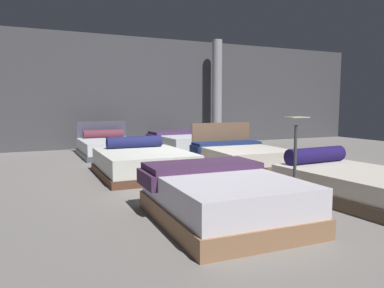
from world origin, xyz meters
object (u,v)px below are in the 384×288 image
(bed_1, at_px, (356,183))
(bed_2, at_px, (143,163))
(bed_5, at_px, (184,142))
(bed_3, at_px, (241,156))
(price_sign, at_px, (295,173))
(bed_0, at_px, (222,197))
(bed_4, at_px, (109,147))
(support_pillar, at_px, (217,93))

(bed_1, bearing_deg, bed_2, 123.85)
(bed_1, bearing_deg, bed_5, 87.23)
(bed_3, relative_size, price_sign, 1.79)
(bed_0, xyz_separation_m, bed_4, (-0.04, 6.08, -0.04))
(bed_2, xyz_separation_m, price_sign, (1.11, -3.01, 0.23))
(bed_4, bearing_deg, bed_5, 2.14)
(bed_3, bearing_deg, bed_1, -86.51)
(price_sign, bearing_deg, bed_3, 70.01)
(bed_5, xyz_separation_m, price_sign, (-1.10, -6.12, 0.23))
(price_sign, height_order, support_pillar, support_pillar)
(bed_1, distance_m, bed_3, 3.03)
(bed_5, height_order, support_pillar, support_pillar)
(bed_4, bearing_deg, bed_3, -52.85)
(bed_1, relative_size, bed_5, 1.00)
(bed_0, height_order, price_sign, price_sign)
(support_pillar, bearing_deg, bed_3, -111.97)
(bed_5, distance_m, support_pillar, 2.56)
(bed_2, bearing_deg, bed_3, 2.07)
(bed_4, bearing_deg, support_pillar, 17.58)
(bed_2, xyz_separation_m, support_pillar, (3.92, 4.26, 1.51))
(bed_3, bearing_deg, bed_4, 129.58)
(bed_0, height_order, support_pillar, support_pillar)
(bed_4, relative_size, bed_5, 0.92)
(bed_2, distance_m, bed_3, 2.22)
(bed_0, bearing_deg, price_sign, 3.68)
(bed_3, height_order, price_sign, price_sign)
(bed_0, relative_size, bed_4, 1.00)
(bed_3, relative_size, support_pillar, 0.61)
(bed_0, height_order, bed_1, bed_1)
(bed_1, distance_m, bed_5, 6.09)
(bed_4, xyz_separation_m, support_pillar, (3.94, 1.23, 1.52))
(bed_4, distance_m, bed_5, 2.23)
(bed_5, relative_size, price_sign, 1.84)
(bed_0, distance_m, bed_1, 2.25)
(bed_2, distance_m, bed_5, 3.81)
(bed_0, relative_size, bed_5, 0.92)
(bed_3, xyz_separation_m, bed_4, (-2.24, 2.99, 0.00))
(bed_0, relative_size, support_pillar, 0.58)
(support_pillar, bearing_deg, price_sign, -111.14)
(support_pillar, bearing_deg, bed_4, -162.67)
(bed_1, xyz_separation_m, bed_5, (-0.06, 6.09, 0.03))
(bed_0, xyz_separation_m, support_pillar, (3.91, 7.31, 1.48))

